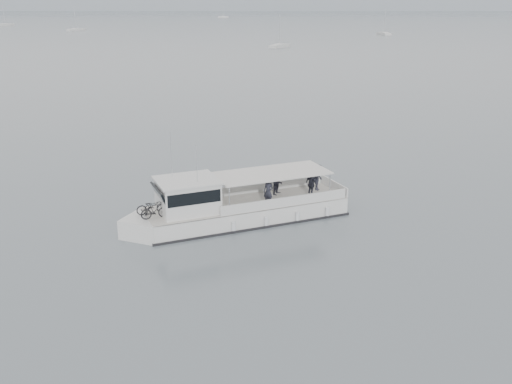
{
  "coord_description": "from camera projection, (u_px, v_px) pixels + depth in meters",
  "views": [
    {
      "loc": [
        -2.09,
        -27.63,
        11.37
      ],
      "look_at": [
        -2.29,
        1.03,
        1.6
      ],
      "focal_mm": 40.0,
      "sensor_mm": 36.0,
      "label": 1
    }
  ],
  "objects": [
    {
      "name": "moored_fleet",
      "position": [
        179.0,
        31.0,
        199.14
      ],
      "size": [
        428.59,
        307.63,
        9.08
      ],
      "color": "silver",
      "rests_on": "ground"
    },
    {
      "name": "tour_boat",
      "position": [
        228.0,
        208.0,
        30.13
      ],
      "size": [
        11.96,
        7.1,
        5.19
      ],
      "rotation": [
        0.0,
        0.0,
        0.41
      ],
      "color": "silver",
      "rests_on": "ground"
    },
    {
      "name": "ground",
      "position": [
        300.0,
        227.0,
        29.81
      ],
      "size": [
        1400.0,
        1400.0,
        0.0
      ],
      "primitive_type": "plane",
      "color": "#566066",
      "rests_on": "ground"
    }
  ]
}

